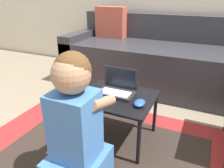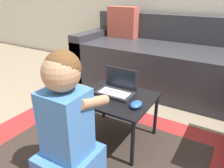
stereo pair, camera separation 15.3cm
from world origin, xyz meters
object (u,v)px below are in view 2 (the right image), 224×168
couch (167,62)px  person_seated (67,128)px  laptop (117,90)px  computer_mouse (136,104)px  laptop_desk (116,101)px

couch → person_seated: 1.57m
couch → person_seated: couch is taller
laptop → computer_mouse: (0.20, -0.10, -0.01)m
couch → laptop_desk: size_ratio=4.02×
computer_mouse → person_seated: 0.45m
laptop_desk → laptop: size_ratio=2.02×
couch → laptop: size_ratio=8.12×
laptop → person_seated: (-0.01, -0.49, -0.03)m
computer_mouse → person_seated: size_ratio=0.13×
laptop_desk → computer_mouse: 0.20m
person_seated → computer_mouse: bearing=61.7°
laptop_desk → person_seated: size_ratio=0.66×
laptop_desk → computer_mouse: computer_mouse is taller
laptop_desk → person_seated: (-0.03, -0.45, 0.04)m
couch → computer_mouse: bearing=-81.3°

